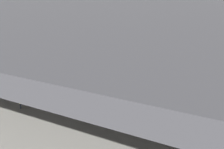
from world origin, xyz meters
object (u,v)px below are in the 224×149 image
boarding_stairs (85,89)px  crew_worker_by_stairs (99,85)px  crew_worker_near_nose (20,103)px  airplane_main (131,66)px  baggage_tug (150,66)px

boarding_stairs → crew_worker_by_stairs: 2.96m
boarding_stairs → crew_worker_near_nose: 12.19m
airplane_main → crew_worker_near_nose: bearing=-115.9°
crew_worker_near_nose → baggage_tug: size_ratio=0.71×
boarding_stairs → baggage_tug: bearing=78.8°
crew_worker_near_nose → crew_worker_by_stairs: (6.51, 13.67, -0.08)m
crew_worker_near_nose → airplane_main: bearing=64.1°
airplane_main → crew_worker_by_stairs: bearing=-116.6°
airplane_main → crew_worker_by_stairs: 8.25m
boarding_stairs → crew_worker_near_nose: (-5.08, -11.08, 0.25)m
boarding_stairs → baggage_tug: size_ratio=1.96×
crew_worker_by_stairs → baggage_tug: size_ratio=0.66×
airplane_main → baggage_tug: size_ratio=15.11×
boarding_stairs → airplane_main: bearing=62.7°
crew_worker_near_nose → baggage_tug: bearing=74.0°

